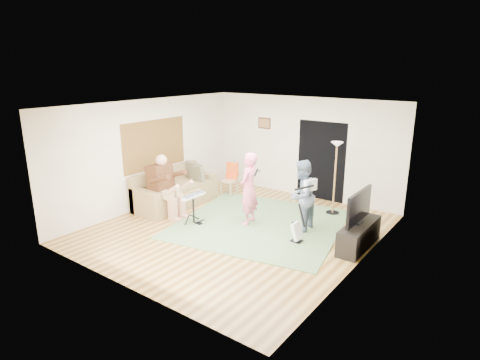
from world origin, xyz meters
name	(u,v)px	position (x,y,z in m)	size (l,w,h in m)	color
floor	(237,229)	(0.00, 0.00, 0.00)	(6.00, 6.00, 0.00)	brown
walls	(237,170)	(0.00, 0.00, 1.35)	(5.50, 6.00, 2.70)	#F0E3D0
ceiling	(236,105)	(0.00, 0.00, 2.70)	(6.00, 6.00, 0.00)	white
window_blinds	(155,145)	(-2.74, 0.20, 1.55)	(2.05, 2.05, 0.00)	brown
doorway	(321,161)	(0.55, 2.99, 1.05)	(2.10, 2.10, 0.00)	black
picture_frame	(264,123)	(-1.25, 2.99, 1.90)	(0.42, 0.03, 0.32)	#3F2314
area_rug	(260,223)	(0.25, 0.55, 0.01)	(3.52, 3.48, 0.02)	#567A4A
sofa	(174,193)	(-2.30, 0.34, 0.31)	(0.94, 2.27, 0.92)	olive
drummer	(167,192)	(-1.86, -0.31, 0.58)	(0.96, 0.54, 1.48)	#4B2915
drum_kit	(194,210)	(-1.00, -0.31, 0.31)	(0.38, 0.68, 0.70)	black
singer	(249,189)	(0.02, 0.42, 0.83)	(0.60, 0.40, 1.65)	pink
microphone	(256,173)	(0.22, 0.42, 1.24)	(0.06, 0.06, 0.24)	black
guitarist	(301,196)	(1.16, 0.76, 0.79)	(0.77, 0.60, 1.58)	slate
guitar_held	(310,185)	(1.36, 0.76, 1.07)	(0.12, 0.60, 0.26)	white
guitar_spare	(297,231)	(1.40, 0.18, 0.24)	(0.30, 0.27, 0.83)	black
torchiere_lamp	(336,165)	(1.31, 2.16, 1.21)	(0.32, 0.32, 1.77)	black
dining_chair	(230,183)	(-1.63, 1.86, 0.32)	(0.40, 0.42, 0.89)	tan
tv_cabinet	(359,235)	(2.50, 0.69, 0.25)	(0.40, 1.40, 0.50)	black
television	(359,206)	(2.45, 0.69, 0.85)	(0.06, 1.13, 0.62)	black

